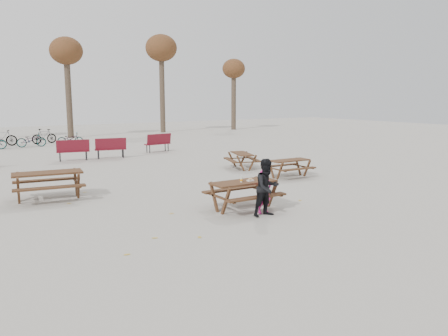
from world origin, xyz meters
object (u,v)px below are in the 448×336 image
main_picnic_table (244,188)px  food_tray (250,181)px  picnic_table_north (48,186)px  child (264,192)px  adult (267,188)px  soda_bottle (241,180)px  picnic_table_east (289,168)px  picnic_table_far (242,161)px

main_picnic_table → food_tray: (0.16, -0.09, 0.21)m
food_tray → picnic_table_north: 6.03m
main_picnic_table → picnic_table_north: 5.84m
food_tray → main_picnic_table: bearing=151.6°
food_tray → picnic_table_north: picnic_table_north is taller
picnic_table_north → main_picnic_table: bearing=-36.3°
child → adult: 0.33m
soda_bottle → child: bearing=-57.4°
main_picnic_table → adult: 0.90m
picnic_table_east → picnic_table_far: size_ratio=1.02×
picnic_table_north → picnic_table_east: bearing=0.3°
child → picnic_table_far: child is taller
food_tray → child: (0.07, -0.53, -0.22)m
soda_bottle → adult: 0.85m
food_tray → child: bearing=-83.0°
child → picnic_table_far: (3.61, 6.33, -0.24)m
child → picnic_table_east: size_ratio=0.73×
adult → food_tray: bearing=85.9°
food_tray → adult: 0.79m
food_tray → soda_bottle: 0.29m
picnic_table_far → picnic_table_east: bearing=-155.2°
adult → picnic_table_east: size_ratio=0.95×
main_picnic_table → picnic_table_far: bearing=56.1°
child → picnic_table_east: bearing=51.5°
main_picnic_table → adult: size_ratio=1.21×
soda_bottle → picnic_table_far: (3.96, 5.78, -0.51)m
food_tray → picnic_table_far: (3.68, 5.80, -0.46)m
adult → picnic_table_east: 5.68m
soda_bottle → adult: (0.24, -0.81, -0.10)m
picnic_table_far → picnic_table_north: bearing=119.1°
main_picnic_table → picnic_table_far: (3.84, 5.71, -0.25)m
food_tray → soda_bottle: (-0.28, 0.02, 0.05)m
main_picnic_table → picnic_table_north: picnic_table_north is taller
soda_bottle → picnic_table_east: 5.36m
soda_bottle → picnic_table_far: 7.03m
child → picnic_table_north: 6.43m
child → picnic_table_east: child is taller
adult → soda_bottle: bearing=105.7°
picnic_table_north → adult: bearing=-41.2°
picnic_table_east → picnic_table_north: (-8.49, 0.92, 0.08)m
picnic_table_north → picnic_table_far: (8.12, 1.74, -0.09)m
soda_bottle → picnic_table_north: soda_bottle is taller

